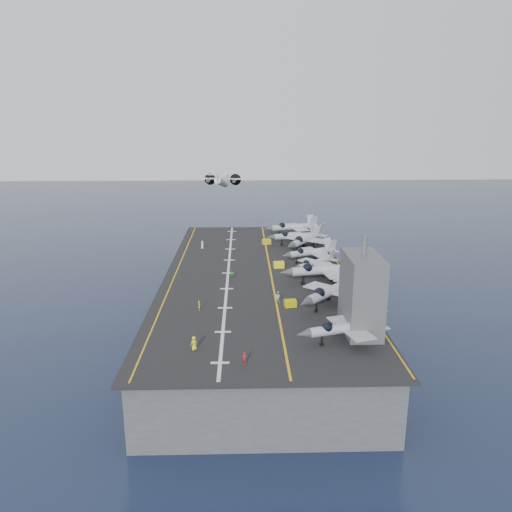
{
  "coord_description": "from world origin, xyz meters",
  "views": [
    {
      "loc": [
        -2.85,
        -100.34,
        41.88
      ],
      "look_at": [
        0.0,
        4.0,
        13.0
      ],
      "focal_mm": 35.0,
      "sensor_mm": 36.0,
      "label": 1
    }
  ],
  "objects_px": {
    "tow_cart_a": "(290,303)",
    "fighter_jet_0": "(346,327)",
    "island_superstructure": "(362,284)",
    "transport_plane": "(221,182)"
  },
  "relations": [
    {
      "from": "fighter_jet_0",
      "to": "transport_plane",
      "type": "xyz_separation_m",
      "value": [
        -21.34,
        88.93,
        9.88
      ]
    },
    {
      "from": "fighter_jet_0",
      "to": "transport_plane",
      "type": "height_order",
      "value": "transport_plane"
    },
    {
      "from": "fighter_jet_0",
      "to": "transport_plane",
      "type": "relative_size",
      "value": 0.73
    },
    {
      "from": "island_superstructure",
      "to": "transport_plane",
      "type": "distance_m",
      "value": 88.44
    },
    {
      "from": "tow_cart_a",
      "to": "island_superstructure",
      "type": "bearing_deg",
      "value": -46.79
    },
    {
      "from": "tow_cart_a",
      "to": "transport_plane",
      "type": "bearing_deg",
      "value": 101.13
    },
    {
      "from": "tow_cart_a",
      "to": "fighter_jet_0",
      "type": "bearing_deg",
      "value": -65.1
    },
    {
      "from": "island_superstructure",
      "to": "fighter_jet_0",
      "type": "distance_m",
      "value": 7.19
    },
    {
      "from": "fighter_jet_0",
      "to": "tow_cart_a",
      "type": "xyz_separation_m",
      "value": [
        -6.67,
        14.37,
        -1.78
      ]
    },
    {
      "from": "island_superstructure",
      "to": "tow_cart_a",
      "type": "xyz_separation_m",
      "value": [
        -9.69,
        10.32,
        -6.89
      ]
    }
  ]
}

